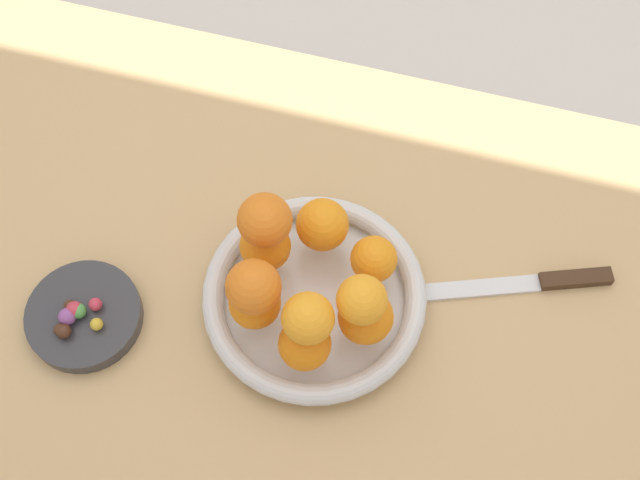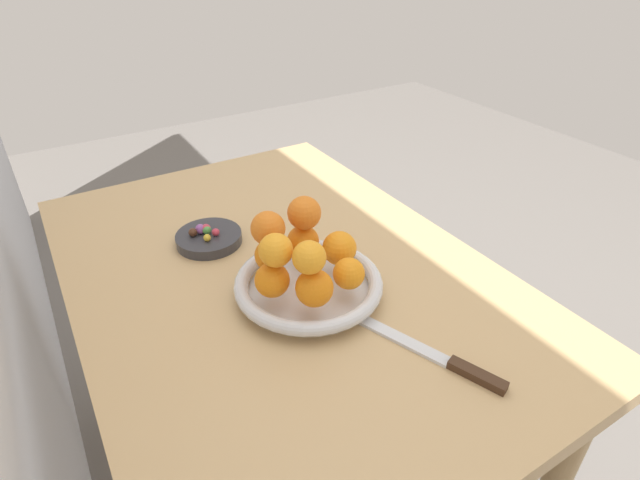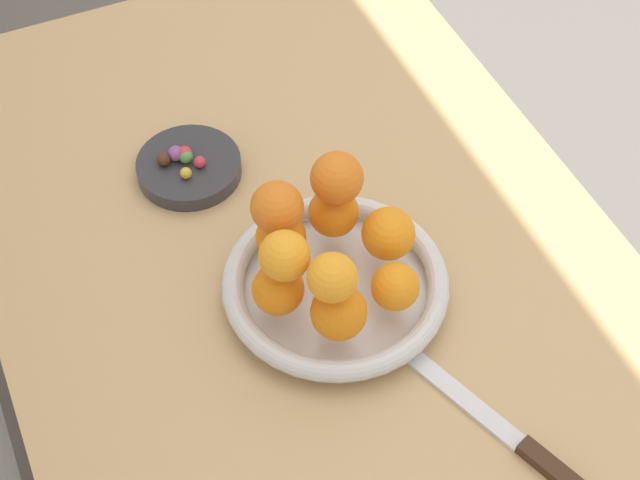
{
  "view_description": "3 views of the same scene",
  "coord_description": "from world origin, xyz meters",
  "px_view_note": "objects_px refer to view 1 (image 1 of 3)",
  "views": [
    {
      "loc": [
        -0.21,
        0.35,
        1.66
      ],
      "look_at": [
        -0.1,
        -0.04,
        0.85
      ],
      "focal_mm": 45.0,
      "sensor_mm": 36.0,
      "label": 1
    },
    {
      "loc": [
        -0.73,
        0.35,
        1.32
      ],
      "look_at": [
        -0.1,
        -0.03,
        0.85
      ],
      "focal_mm": 28.0,
      "sensor_mm": 36.0,
      "label": 2
    },
    {
      "loc": [
        -0.72,
        0.29,
        1.7
      ],
      "look_at": [
        -0.09,
        0.0,
        0.84
      ],
      "focal_mm": 55.0,
      "sensor_mm": 36.0,
      "label": 3
    }
  ],
  "objects_px": {
    "orange_2": "(305,344)",
    "candy_ball_4": "(95,304)",
    "candy_ball_1": "(70,306)",
    "orange_9": "(362,300)",
    "orange_3": "(366,317)",
    "candy_ball_0": "(78,311)",
    "candy_ball_7": "(64,331)",
    "orange_0": "(265,246)",
    "candy_ball_6": "(75,310)",
    "candy_ball_3": "(60,330)",
    "fruit_bowl": "(314,297)",
    "candy_ball_2": "(97,324)",
    "candy_ball_5": "(67,317)",
    "orange_1": "(255,303)",
    "dining_table": "(240,315)",
    "orange_6": "(265,220)",
    "orange_5": "(322,225)",
    "candy_dish": "(84,316)",
    "orange_4": "(374,259)",
    "orange_7": "(308,318)",
    "orange_8": "(253,287)"
  },
  "relations": [
    {
      "from": "dining_table",
      "to": "orange_6",
      "type": "relative_size",
      "value": 17.62
    },
    {
      "from": "candy_dish",
      "to": "orange_4",
      "type": "relative_size",
      "value": 2.48
    },
    {
      "from": "orange_7",
      "to": "candy_ball_5",
      "type": "bearing_deg",
      "value": 7.52
    },
    {
      "from": "fruit_bowl",
      "to": "orange_9",
      "type": "bearing_deg",
      "value": 151.59
    },
    {
      "from": "fruit_bowl",
      "to": "candy_ball_0",
      "type": "xyz_separation_m",
      "value": [
        0.26,
        0.09,
        0.01
      ]
    },
    {
      "from": "dining_table",
      "to": "candy_ball_3",
      "type": "bearing_deg",
      "value": 33.08
    },
    {
      "from": "orange_9",
      "to": "candy_ball_7",
      "type": "bearing_deg",
      "value": 15.06
    },
    {
      "from": "orange_1",
      "to": "candy_ball_0",
      "type": "relative_size",
      "value": 3.18
    },
    {
      "from": "orange_5",
      "to": "candy_ball_0",
      "type": "relative_size",
      "value": 3.38
    },
    {
      "from": "candy_dish",
      "to": "orange_6",
      "type": "bearing_deg",
      "value": -148.12
    },
    {
      "from": "dining_table",
      "to": "orange_2",
      "type": "distance_m",
      "value": 0.21
    },
    {
      "from": "candy_ball_3",
      "to": "candy_ball_7",
      "type": "bearing_deg",
      "value": 169.61
    },
    {
      "from": "dining_table",
      "to": "candy_ball_7",
      "type": "bearing_deg",
      "value": 34.23
    },
    {
      "from": "orange_6",
      "to": "candy_ball_4",
      "type": "relative_size",
      "value": 3.88
    },
    {
      "from": "orange_9",
      "to": "candy_ball_4",
      "type": "xyz_separation_m",
      "value": [
        0.31,
        0.05,
        -0.1
      ]
    },
    {
      "from": "orange_3",
      "to": "orange_2",
      "type": "bearing_deg",
      "value": 40.11
    },
    {
      "from": "candy_ball_5",
      "to": "orange_8",
      "type": "bearing_deg",
      "value": -165.68
    },
    {
      "from": "orange_2",
      "to": "candy_ball_4",
      "type": "bearing_deg",
      "value": 1.04
    },
    {
      "from": "candy_ball_0",
      "to": "orange_9",
      "type": "bearing_deg",
      "value": -169.32
    },
    {
      "from": "orange_0",
      "to": "orange_2",
      "type": "xyz_separation_m",
      "value": [
        -0.08,
        0.1,
        -0.0
      ]
    },
    {
      "from": "orange_2",
      "to": "candy_ball_3",
      "type": "xyz_separation_m",
      "value": [
        0.29,
        0.05,
        -0.04
      ]
    },
    {
      "from": "orange_5",
      "to": "candy_ball_0",
      "type": "distance_m",
      "value": 0.31
    },
    {
      "from": "fruit_bowl",
      "to": "orange_3",
      "type": "bearing_deg",
      "value": 157.7
    },
    {
      "from": "fruit_bowl",
      "to": "candy_ball_2",
      "type": "distance_m",
      "value": 0.26
    },
    {
      "from": "orange_0",
      "to": "candy_ball_5",
      "type": "distance_m",
      "value": 0.25
    },
    {
      "from": "candy_ball_0",
      "to": "candy_ball_5",
      "type": "height_order",
      "value": "candy_ball_5"
    },
    {
      "from": "candy_dish",
      "to": "candy_ball_3",
      "type": "bearing_deg",
      "value": 64.82
    },
    {
      "from": "candy_ball_3",
      "to": "orange_7",
      "type": "bearing_deg",
      "value": -169.36
    },
    {
      "from": "candy_ball_1",
      "to": "orange_8",
      "type": "bearing_deg",
      "value": -169.41
    },
    {
      "from": "orange_5",
      "to": "candy_ball_1",
      "type": "relative_size",
      "value": 4.16
    },
    {
      "from": "candy_ball_5",
      "to": "candy_ball_7",
      "type": "bearing_deg",
      "value": 98.49
    },
    {
      "from": "candy_ball_1",
      "to": "candy_ball_4",
      "type": "xyz_separation_m",
      "value": [
        -0.03,
        -0.01,
        0.0
      ]
    },
    {
      "from": "orange_0",
      "to": "orange_6",
      "type": "xyz_separation_m",
      "value": [
        -0.0,
        -0.0,
        0.06
      ]
    },
    {
      "from": "orange_3",
      "to": "orange_8",
      "type": "bearing_deg",
      "value": 9.99
    },
    {
      "from": "candy_ball_0",
      "to": "candy_ball_7",
      "type": "xyz_separation_m",
      "value": [
        0.01,
        0.03,
        -0.0
      ]
    },
    {
      "from": "dining_table",
      "to": "orange_8",
      "type": "height_order",
      "value": "orange_8"
    },
    {
      "from": "orange_0",
      "to": "orange_5",
      "type": "bearing_deg",
      "value": -142.4
    },
    {
      "from": "orange_9",
      "to": "orange_2",
      "type": "bearing_deg",
      "value": 39.68
    },
    {
      "from": "candy_ball_4",
      "to": "candy_ball_2",
      "type": "bearing_deg",
      "value": 115.28
    },
    {
      "from": "orange_5",
      "to": "orange_7",
      "type": "height_order",
      "value": "orange_7"
    },
    {
      "from": "orange_5",
      "to": "candy_ball_2",
      "type": "distance_m",
      "value": 0.29
    },
    {
      "from": "orange_0",
      "to": "candy_ball_7",
      "type": "height_order",
      "value": "orange_0"
    },
    {
      "from": "orange_3",
      "to": "candy_ball_5",
      "type": "relative_size",
      "value": 3.04
    },
    {
      "from": "orange_3",
      "to": "orange_6",
      "type": "xyz_separation_m",
      "value": [
        0.13,
        -0.06,
        0.06
      ]
    },
    {
      "from": "orange_0",
      "to": "candy_ball_6",
      "type": "height_order",
      "value": "orange_0"
    },
    {
      "from": "candy_ball_1",
      "to": "candy_ball_3",
      "type": "distance_m",
      "value": 0.03
    },
    {
      "from": "fruit_bowl",
      "to": "candy_ball_0",
      "type": "distance_m",
      "value": 0.28
    },
    {
      "from": "fruit_bowl",
      "to": "orange_2",
      "type": "relative_size",
      "value": 4.49
    },
    {
      "from": "fruit_bowl",
      "to": "orange_2",
      "type": "bearing_deg",
      "value": 97.7
    },
    {
      "from": "orange_8",
      "to": "orange_3",
      "type": "bearing_deg",
      "value": -170.01
    }
  ]
}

